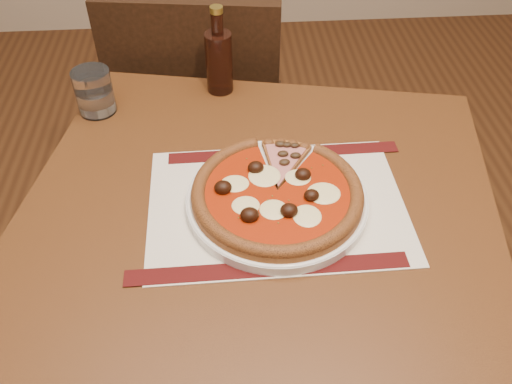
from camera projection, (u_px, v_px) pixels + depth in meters
table at (257, 252)px, 0.97m from camera, size 0.94×0.94×0.75m
chair_far at (203, 117)px, 1.51m from camera, size 0.48×0.48×0.89m
placemat at (277, 205)px, 0.92m from camera, size 0.43×0.31×0.00m
plate at (277, 201)px, 0.91m from camera, size 0.30×0.30×0.02m
pizza at (277, 192)px, 0.89m from camera, size 0.29×0.29×0.04m
ham_slice at (289, 163)px, 0.95m from camera, size 0.09×0.13×0.02m
water_glass at (94, 92)px, 1.08m from camera, size 0.08×0.08×0.09m
bottle at (219, 59)px, 1.12m from camera, size 0.06×0.06×0.19m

